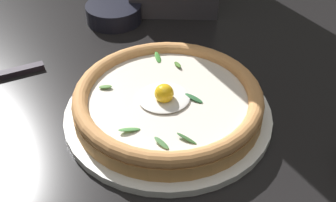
% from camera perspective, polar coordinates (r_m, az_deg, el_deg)
% --- Properties ---
extents(ground_plane, '(2.40, 2.40, 0.03)m').
position_cam_1_polar(ground_plane, '(0.70, -2.17, -4.05)').
color(ground_plane, black).
rests_on(ground_plane, ground).
extents(pizza_plate, '(0.32, 0.32, 0.01)m').
position_cam_1_polar(pizza_plate, '(0.70, 0.00, -1.65)').
color(pizza_plate, white).
rests_on(pizza_plate, ground).
extents(pizza, '(0.29, 0.29, 0.06)m').
position_cam_1_polar(pizza, '(0.68, -0.01, 0.08)').
color(pizza, tan).
rests_on(pizza, pizza_plate).
extents(side_bowl, '(0.12, 0.12, 0.04)m').
position_cam_1_polar(side_bowl, '(0.96, -6.95, 11.17)').
color(side_bowl, black).
rests_on(side_bowl, ground).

